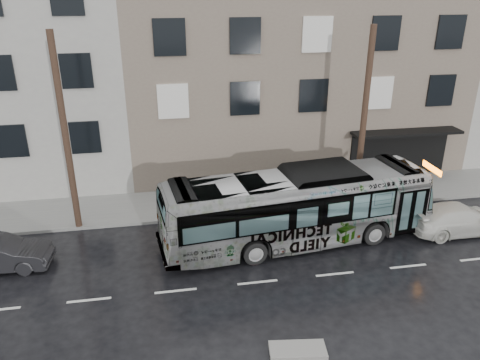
% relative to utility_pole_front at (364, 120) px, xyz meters
% --- Properties ---
extents(ground, '(120.00, 120.00, 0.00)m').
position_rel_utility_pole_front_xyz_m(ground, '(-6.50, -3.30, -4.65)').
color(ground, black).
rests_on(ground, ground).
extents(sidewalk, '(90.00, 3.60, 0.15)m').
position_rel_utility_pole_front_xyz_m(sidewalk, '(-6.50, 1.60, -4.58)').
color(sidewalk, gray).
rests_on(sidewalk, ground).
extents(building_taupe, '(20.00, 12.00, 11.00)m').
position_rel_utility_pole_front_xyz_m(building_taupe, '(-1.50, 9.40, 0.85)').
color(building_taupe, '#786D5C').
rests_on(building_taupe, ground).
extents(utility_pole_front, '(0.30, 0.30, 9.00)m').
position_rel_utility_pole_front_xyz_m(utility_pole_front, '(0.00, 0.00, 0.00)').
color(utility_pole_front, '#412B20').
rests_on(utility_pole_front, sidewalk).
extents(utility_pole_rear, '(0.30, 0.30, 9.00)m').
position_rel_utility_pole_front_xyz_m(utility_pole_rear, '(-14.00, 0.00, 0.00)').
color(utility_pole_rear, '#412B20').
rests_on(utility_pole_rear, sidewalk).
extents(sign_post, '(0.06, 0.06, 2.40)m').
position_rel_utility_pole_front_xyz_m(sign_post, '(1.10, 0.00, -3.30)').
color(sign_post, slate).
rests_on(sign_post, sidewalk).
extents(bus, '(12.49, 4.25, 3.41)m').
position_rel_utility_pole_front_xyz_m(bus, '(-4.13, -2.97, -2.94)').
color(bus, '#B2B2B2').
rests_on(bus, ground).
extents(white_sedan, '(4.81, 2.00, 1.39)m').
position_rel_utility_pole_front_xyz_m(white_sedan, '(3.61, -3.47, -3.96)').
color(white_sedan, silver).
rests_on(white_sedan, ground).
extents(slush_pile, '(1.89, 1.03, 0.18)m').
position_rel_utility_pole_front_xyz_m(slush_pile, '(-6.04, -9.74, -4.56)').
color(slush_pile, gray).
rests_on(slush_pile, ground).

